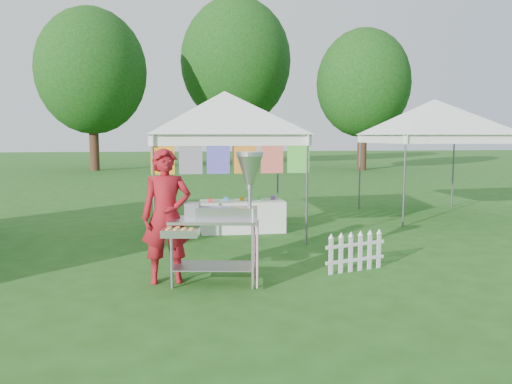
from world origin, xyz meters
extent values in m
plane|color=#244F16|center=(0.00, 0.00, 0.00)|extent=(120.00, 120.00, 0.00)
cylinder|color=#59595E|center=(-1.42, 2.08, 1.05)|extent=(0.04, 0.04, 2.10)
cylinder|color=#59595E|center=(1.42, 2.08, 1.05)|extent=(0.04, 0.04, 2.10)
cylinder|color=#59595E|center=(-1.42, 4.92, 1.05)|extent=(0.04, 0.04, 2.10)
cylinder|color=#59595E|center=(1.42, 4.92, 1.05)|extent=(0.04, 0.04, 2.10)
cube|color=white|center=(0.00, 2.08, 2.00)|extent=(3.00, 0.03, 0.22)
cube|color=white|center=(0.00, 4.92, 2.00)|extent=(3.00, 0.03, 0.22)
pyramid|color=white|center=(0.00, 3.50, 3.00)|extent=(4.24, 4.24, 0.90)
cylinder|color=#59595E|center=(0.00, 2.08, 2.08)|extent=(3.00, 0.03, 0.03)
cube|color=orange|center=(-1.25, 2.08, 1.73)|extent=(0.42, 0.01, 0.70)
cube|color=#30B7B5|center=(-0.75, 2.08, 1.73)|extent=(0.42, 0.01, 0.70)
cube|color=purple|center=(-0.25, 2.08, 1.73)|extent=(0.42, 0.01, 0.70)
cube|color=red|center=(0.25, 2.08, 1.73)|extent=(0.42, 0.01, 0.70)
cube|color=#DC1B74|center=(0.75, 2.08, 1.73)|extent=(0.42, 0.01, 0.70)
cube|color=#19994A|center=(1.25, 2.08, 1.73)|extent=(0.42, 0.01, 0.70)
cylinder|color=#59595E|center=(4.08, 3.58, 1.05)|extent=(0.04, 0.04, 2.10)
cylinder|color=#59595E|center=(4.08, 6.42, 1.05)|extent=(0.04, 0.04, 2.10)
cylinder|color=#59595E|center=(6.92, 6.42, 1.05)|extent=(0.04, 0.04, 2.10)
cube|color=white|center=(5.50, 3.58, 2.00)|extent=(3.00, 0.03, 0.22)
cube|color=white|center=(5.50, 6.42, 2.00)|extent=(3.00, 0.03, 0.22)
pyramid|color=white|center=(5.50, 5.00, 3.00)|extent=(4.24, 4.24, 0.90)
cylinder|color=#59595E|center=(5.50, 3.58, 2.08)|extent=(3.00, 0.03, 0.03)
cylinder|color=#361F13|center=(-6.00, 24.00, 1.98)|extent=(0.56, 0.56, 3.96)
ellipsoid|color=#265E1A|center=(-6.00, 24.00, 5.85)|extent=(6.40, 6.40, 7.36)
cylinder|color=#361F13|center=(3.00, 28.00, 2.42)|extent=(0.56, 0.56, 4.84)
ellipsoid|color=#265E1A|center=(3.00, 28.00, 7.15)|extent=(7.60, 7.60, 8.74)
cylinder|color=#361F13|center=(10.00, 22.00, 1.76)|extent=(0.56, 0.56, 3.52)
ellipsoid|color=#265E1A|center=(10.00, 22.00, 5.20)|extent=(5.60, 5.60, 6.44)
cylinder|color=gray|center=(-1.08, -0.32, 0.45)|extent=(0.05, 0.05, 0.90)
cylinder|color=gray|center=(0.01, -0.51, 0.45)|extent=(0.05, 0.05, 0.90)
cylinder|color=gray|center=(-0.99, 0.18, 0.45)|extent=(0.05, 0.05, 0.90)
cylinder|color=gray|center=(0.09, -0.01, 0.45)|extent=(0.05, 0.05, 0.90)
cube|color=gray|center=(-0.49, -0.17, 0.25)|extent=(1.22, 0.76, 0.02)
cube|color=#B7B7BC|center=(-0.49, -0.17, 0.90)|extent=(1.29, 0.80, 0.04)
cube|color=#B7B7BC|center=(-0.30, -0.15, 1.00)|extent=(0.88, 0.39, 0.15)
cube|color=gray|center=(-0.78, -0.06, 1.03)|extent=(0.24, 0.25, 0.22)
cylinder|color=gray|center=(0.01, -0.20, 1.35)|extent=(0.06, 0.06, 0.90)
cone|color=#B7B7BC|center=(0.01, -0.20, 1.60)|extent=(0.42, 0.42, 0.40)
cylinder|color=#B7B7BC|center=(0.01, -0.20, 1.82)|extent=(0.44, 0.44, 0.06)
cube|color=#B7B7BC|center=(-0.95, -0.47, 0.80)|extent=(0.53, 0.38, 0.10)
cube|color=#FBA9B8|center=(0.11, -0.27, 0.45)|extent=(0.15, 0.74, 0.81)
cube|color=white|center=(0.00, -0.54, 1.02)|extent=(0.04, 0.14, 0.18)
imported|color=maroon|center=(-1.14, 0.00, 0.95)|extent=(0.72, 0.49, 1.90)
cube|color=silver|center=(1.27, 0.01, 0.28)|extent=(0.07, 0.04, 0.56)
cube|color=silver|center=(1.44, 0.06, 0.28)|extent=(0.07, 0.04, 0.56)
cube|color=silver|center=(1.61, 0.11, 0.28)|extent=(0.07, 0.04, 0.56)
cube|color=silver|center=(1.78, 0.16, 0.28)|extent=(0.07, 0.04, 0.56)
cube|color=silver|center=(1.95, 0.22, 0.28)|extent=(0.07, 0.04, 0.56)
cube|color=silver|center=(2.13, 0.27, 0.28)|extent=(0.07, 0.04, 0.56)
cube|color=silver|center=(1.70, 0.14, 0.18)|extent=(1.04, 0.34, 0.05)
cube|color=silver|center=(1.70, 0.14, 0.42)|extent=(1.04, 0.34, 0.05)
cube|color=white|center=(0.38, 3.57, 0.34)|extent=(1.80, 0.70, 0.68)
camera|label=1|loc=(-0.94, -7.03, 2.07)|focal=35.00mm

